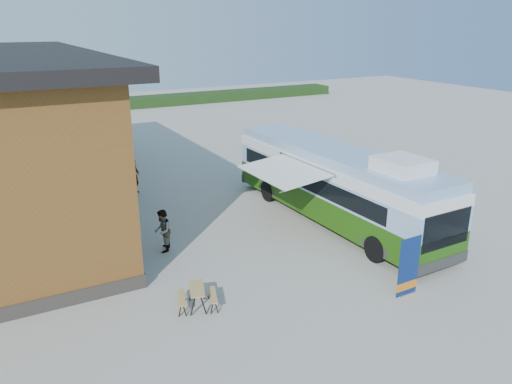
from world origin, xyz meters
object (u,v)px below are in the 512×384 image
person_b (163,231)px  picnic_table (197,293)px  bus (335,182)px  banner (408,272)px  person_a (135,176)px  slurry_tanker (93,130)px

person_b → picnic_table: bearing=20.8°
bus → picnic_table: size_ratio=8.45×
banner → person_a: banner is taller
slurry_tanker → person_a: bearing=-83.1°
person_a → person_b: bearing=-149.8°
banner → person_b: 9.41m
bus → picnic_table: bus is taller
bus → banner: bearing=-107.2°
bus → slurry_tanker: size_ratio=1.83×
slurry_tanker → picnic_table: bearing=-86.5°
bus → slurry_tanker: bus is taller
banner → person_b: size_ratio=1.21×
banner → slurry_tanker: (-5.18, 25.43, 0.62)m
bus → person_a: (-6.99, 8.14, -0.92)m
bus → slurry_tanker: bearing=108.7°
banner → slurry_tanker: size_ratio=0.30×
banner → person_a: bearing=107.7°
bus → person_a: size_ratio=6.78×
banner → person_b: banner is taller
bus → person_a: 10.77m
bus → banner: 6.88m
person_a → slurry_tanker: size_ratio=0.27×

